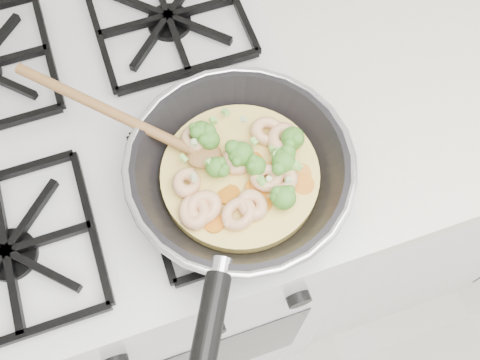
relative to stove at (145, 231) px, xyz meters
name	(u,v)px	position (x,y,z in m)	size (l,w,h in m)	color
stove	(145,231)	(0.00, 0.00, 0.00)	(0.60, 0.60, 0.92)	white
counter_right	(472,128)	(0.80, 0.00, -0.01)	(1.00, 0.60, 0.90)	white
skillet	(239,174)	(0.16, -0.16, 0.50)	(0.38, 0.51, 0.09)	black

